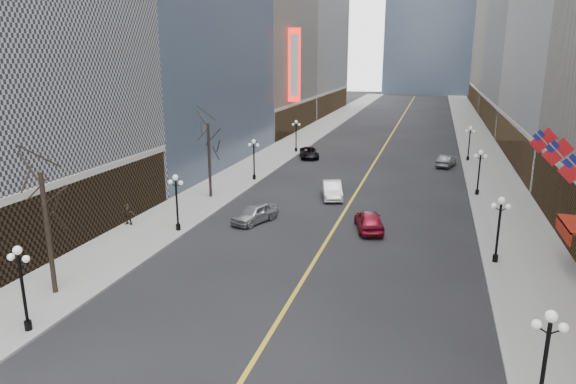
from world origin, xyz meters
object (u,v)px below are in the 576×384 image
Objects in this scene: streetlamp_east_0 at (546,354)px; car_sb_far at (446,161)px; streetlamp_east_1 at (499,223)px; streetlamp_west_2 at (254,155)px; car_nb_near at (255,213)px; streetlamp_west_1 at (176,197)px; streetlamp_east_2 at (479,167)px; car_nb_mid at (332,190)px; streetlamp_east_3 at (470,140)px; car_nb_far at (309,153)px; car_sb_mid at (369,221)px; streetlamp_west_3 at (296,133)px; streetlamp_west_0 at (22,280)px.

streetlamp_east_0 is 0.99× the size of car_sb_far.
streetlamp_east_1 is 29.68m from streetlamp_west_2.
car_nb_near is 1.02× the size of car_sb_far.
streetlamp_west_2 is at bearing 142.67° from streetlamp_east_1.
streetlamp_east_2 is at bearing 37.33° from streetlamp_west_1.
streetlamp_east_3 is at bearing 43.08° from car_nb_mid.
car_nb_near is 0.93× the size of car_nb_mid.
streetlamp_east_2 is 1.00× the size of streetlamp_west_2.
car_nb_far is at bearing 122.60° from streetlamp_east_1.
streetlamp_east_3 is 0.87× the size of car_nb_far.
streetlamp_west_1 is at bearing 1.69° from car_sb_mid.
streetlamp_east_0 is 1.00× the size of streetlamp_west_3.
car_nb_far is at bearing 116.01° from car_nb_near.
car_nb_near is at bearing 132.89° from streetlamp_east_0.
car_nb_near is (5.05, 3.98, -2.11)m from streetlamp_west_1.
streetlamp_east_0 is at bearing -84.90° from car_nb_far.
streetlamp_west_1 and streetlamp_west_2 have the same top height.
streetlamp_east_2 and streetlamp_west_0 have the same top height.
streetlamp_west_3 is at bearing 142.67° from streetlamp_east_2.
streetlamp_west_3 reaches higher than car_sb_far.
car_nb_far is (-20.80, 14.52, -2.18)m from streetlamp_east_2.
car_sb_far reaches higher than car_nb_far.
car_nb_far is at bearing 85.08° from streetlamp_west_1.
streetlamp_east_2 is 25.46m from car_nb_far.
car_sb_far is (-2.80, -4.30, -2.15)m from streetlamp_east_3.
car_sb_far is at bearing 81.91° from car_nb_near.
car_sb_mid is 1.06× the size of car_sb_far.
streetlamp_west_1 is 0.99× the size of car_sb_far.
streetlamp_east_0 is 23.60m from streetlamp_west_0.
streetlamp_west_0 and streetlamp_west_1 have the same top height.
streetlamp_west_1 reaches higher than car_nb_mid.
streetlamp_east_0 is at bearing -65.59° from streetlamp_west_3.
streetlamp_east_1 is at bearing 0.00° from streetlamp_west_1.
streetlamp_east_2 is 0.93× the size of car_sb_mid.
car_nb_far is at bearing 11.78° from car_sb_far.
car_sb_mid is (14.54, 4.51, -2.07)m from streetlamp_west_1.
streetlamp_west_0 is 1.00× the size of streetlamp_west_3.
car_sb_far is at bearing 95.05° from streetlamp_east_1.
streetlamp_west_0 is (-23.60, -16.00, 0.00)m from streetlamp_east_1.
streetlamp_west_2 is (-23.60, 0.00, 0.00)m from streetlamp_east_2.
car_nb_mid is 0.96× the size of car_nb_far.
streetlamp_east_2 is 0.87× the size of car_nb_far.
streetlamp_east_0 is 0.97× the size of car_nb_near.
streetlamp_east_2 is at bearing 90.00° from streetlamp_east_0.
streetlamp_west_3 is (-23.60, 18.00, 0.00)m from streetlamp_east_2.
streetlamp_west_3 is 0.87× the size of car_nb_far.
streetlamp_east_1 is 1.00× the size of streetlamp_west_1.
streetlamp_east_3 is 26.68m from car_nb_mid.
car_nb_far is 18.02m from car_sb_far.
streetlamp_west_0 is at bearing -90.00° from streetlamp_west_2.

